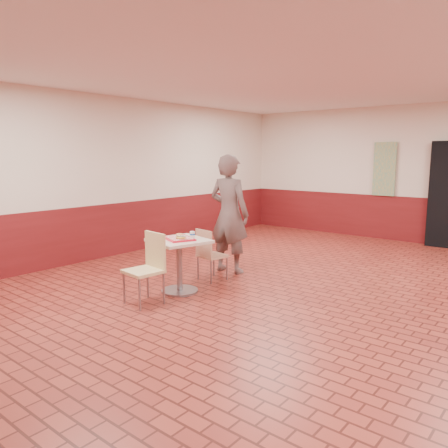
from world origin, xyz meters
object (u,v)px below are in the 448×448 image
Objects in this scene: chair_main_front at (148,264)px; paper_cup at (192,234)px; customer at (229,214)px; ring_donut at (180,235)px; serving_tray at (179,238)px; chair_main_back at (209,252)px; main_table at (179,257)px; long_john_donut at (181,237)px.

paper_cup is (0.14, 0.69, 0.31)m from chair_main_front.
paper_cup is (0.29, -1.18, -0.14)m from customer.
serving_tray is at bearing -49.48° from ring_donut.
chair_main_back is 0.76m from serving_tray.
paper_cup is (0.15, 0.11, 0.06)m from serving_tray.
chair_main_back reaches higher than main_table.
main_table is 4.60× the size of long_john_donut.
ring_donut reaches higher than main_table.
chair_main_back is at bearing 109.43° from paper_cup.
paper_cup is (0.23, 0.02, 0.03)m from ring_donut.
customer is at bearing 96.13° from serving_tray.
long_john_donut reaches higher than serving_tray.
main_table is 1.73× the size of serving_tray.
chair_main_front reaches higher than ring_donut.
ring_donut is at bearing 87.58° from customer.
main_table is 1.37m from customer.
chair_main_front is 0.73m from ring_donut.
ring_donut is 0.23m from long_john_donut.
main_table is 0.39× the size of customer.
ring_donut is at bearing 104.58° from chair_main_front.
chair_main_back is 4.90× the size of long_john_donut.
paper_cup is at bearing 35.55° from serving_tray.
paper_cup is at bearing 35.55° from main_table.
chair_main_back is 0.72m from paper_cup.
serving_tray is (0.00, -0.00, 0.26)m from main_table.
customer reaches higher than chair_main_back.
customer reaches higher than main_table.
long_john_donut is (0.10, -0.06, 0.30)m from main_table.
long_john_donut is at bearing 94.48° from customer.
chair_main_front is at bearing -101.33° from paper_cup.
long_john_donut is (0.10, -0.06, 0.04)m from serving_tray.
chair_main_back is at bearing 99.75° from chair_main_front.
chair_main_front is 0.48× the size of customer.
main_table is 0.31m from ring_donut.
long_john_donut is at bearing 110.49° from chair_main_back.
paper_cup reaches higher than main_table.
main_table is 0.82× the size of chair_main_front.
chair_main_back is 0.42× the size of customer.
main_table is at bearing 153.43° from serving_tray.
customer is at bearing 96.13° from main_table.
customer is (-0.14, 1.29, 0.45)m from main_table.
customer is at bearing 103.91° from paper_cup.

